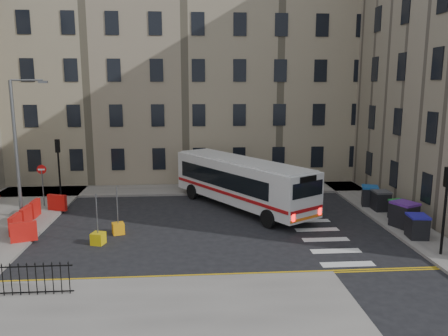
{
  "coord_description": "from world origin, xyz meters",
  "views": [
    {
      "loc": [
        -2.9,
        -23.84,
        7.81
      ],
      "look_at": [
        -0.94,
        1.72,
        3.0
      ],
      "focal_mm": 35.0,
      "sensor_mm": 36.0,
      "label": 1
    }
  ],
  "objects": [
    {
      "name": "streetlamp",
      "position": [
        -13.0,
        2.0,
        4.34
      ],
      "size": [
        0.5,
        0.22,
        8.14
      ],
      "color": "#595B5E",
      "rests_on": "pavement_west"
    },
    {
      "name": "pavement_sw",
      "position": [
        -7.0,
        -10.0,
        0.07
      ],
      "size": [
        20.0,
        6.0,
        0.15
      ],
      "primitive_type": "cube",
      "color": "slate",
      "rests_on": "ground"
    },
    {
      "name": "no_entry_north",
      "position": [
        -12.5,
        4.5,
        2.08
      ],
      "size": [
        0.6,
        0.08,
        3.0
      ],
      "color": "#595B5E",
      "rests_on": "pavement_west"
    },
    {
      "name": "wheelie_bin_c",
      "position": [
        9.2,
        -0.09,
        0.72
      ],
      "size": [
        1.15,
        1.24,
        1.12
      ],
      "rotation": [
        0.0,
        0.0,
        0.31
      ],
      "color": "black",
      "rests_on": "pavement_east"
    },
    {
      "name": "wheelie_bin_a",
      "position": [
        8.61,
        -3.27,
        0.76
      ],
      "size": [
        1.08,
        1.21,
        1.21
      ],
      "rotation": [
        0.0,
        0.0,
        -0.13
      ],
      "color": "black",
      "rests_on": "pavement_east"
    },
    {
      "name": "wheelie_bin_b",
      "position": [
        8.79,
        -1.5,
        0.86
      ],
      "size": [
        1.52,
        1.61,
        1.4
      ],
      "rotation": [
        0.0,
        0.0,
        0.41
      ],
      "color": "black",
      "rests_on": "pavement_east"
    },
    {
      "name": "pavement_north",
      "position": [
        -6.0,
        8.6,
        0.07
      ],
      "size": [
        36.0,
        3.2,
        0.15
      ],
      "primitive_type": "cube",
      "color": "slate",
      "rests_on": "ground"
    },
    {
      "name": "wheelie_bin_d",
      "position": [
        8.94,
        1.82,
        0.77
      ],
      "size": [
        1.0,
        1.14,
        1.24
      ],
      "rotation": [
        0.0,
        0.0,
        -0.02
      ],
      "color": "black",
      "rests_on": "pavement_east"
    },
    {
      "name": "traffic_light_east",
      "position": [
        8.6,
        -5.5,
        2.87
      ],
      "size": [
        0.28,
        0.22,
        4.1
      ],
      "color": "black",
      "rests_on": "pavement_east"
    },
    {
      "name": "traffic_light_nw",
      "position": [
        -12.0,
        6.5,
        2.87
      ],
      "size": [
        0.28,
        0.22,
        4.1
      ],
      "color": "black",
      "rests_on": "pavement_west"
    },
    {
      "name": "bollard_yellow",
      "position": [
        -6.85,
        -1.07,
        0.3
      ],
      "size": [
        0.76,
        0.76,
        0.6
      ],
      "primitive_type": "cube",
      "rotation": [
        0.0,
        0.0,
        0.31
      ],
      "color": "orange",
      "rests_on": "ground"
    },
    {
      "name": "ground",
      "position": [
        0.0,
        0.0,
        0.0
      ],
      "size": [
        120.0,
        120.0,
        0.0
      ],
      "primitive_type": "plane",
      "color": "black",
      "rests_on": "ground"
    },
    {
      "name": "bollard_chevron",
      "position": [
        -7.6,
        -2.58,
        0.3
      ],
      "size": [
        0.74,
        0.74,
        0.6
      ],
      "primitive_type": "cube",
      "rotation": [
        0.0,
        0.0,
        -0.28
      ],
      "color": "gold",
      "rests_on": "ground"
    },
    {
      "name": "bus",
      "position": [
        0.3,
        3.49,
        1.8
      ],
      "size": [
        8.3,
        11.07,
        3.12
      ],
      "rotation": [
        0.0,
        0.0,
        0.56
      ],
      "color": "silver",
      "rests_on": "ground"
    },
    {
      "name": "terrace_north",
      "position": [
        -7.0,
        15.5,
        8.62
      ],
      "size": [
        38.3,
        10.8,
        17.2
      ],
      "color": "gray",
      "rests_on": "ground"
    },
    {
      "name": "roadworks_barriers",
      "position": [
        -11.84,
        0.5,
        0.65
      ],
      "size": [
        1.66,
        6.26,
        1.0
      ],
      "color": "red",
      "rests_on": "pavement_west"
    },
    {
      "name": "pavement_east",
      "position": [
        9.0,
        4.0,
        0.07
      ],
      "size": [
        2.4,
        26.0,
        0.15
      ],
      "primitive_type": "cube",
      "color": "slate",
      "rests_on": "ground"
    },
    {
      "name": "wheelie_bin_e",
      "position": [
        8.68,
        2.94,
        0.8
      ],
      "size": [
        1.32,
        1.42,
        1.28
      ],
      "rotation": [
        0.0,
        0.0,
        -0.32
      ],
      "color": "black",
      "rests_on": "pavement_east"
    }
  ]
}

